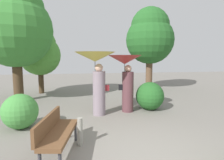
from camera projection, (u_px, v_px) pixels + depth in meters
person_left at (96, 68)px, 6.39m from camera, size 1.37×1.37×2.16m
person_right at (126, 71)px, 6.80m from camera, size 1.20×1.20×2.06m
park_bench at (56, 131)px, 3.82m from camera, size 0.74×1.56×0.83m
tree_near_left at (40, 52)px, 10.25m from camera, size 2.20×2.20×3.54m
tree_near_right at (150, 36)px, 11.55m from camera, size 2.91×2.91×4.99m
tree_mid_left at (15, 24)px, 8.22m from camera, size 3.23×3.23×5.28m
bush_path_left at (150, 96)px, 7.15m from camera, size 1.06×1.06×1.06m
bush_path_right at (20, 111)px, 5.26m from camera, size 0.98×0.98×0.98m
path_marker_post at (80, 132)px, 4.25m from camera, size 0.12×0.12×0.64m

